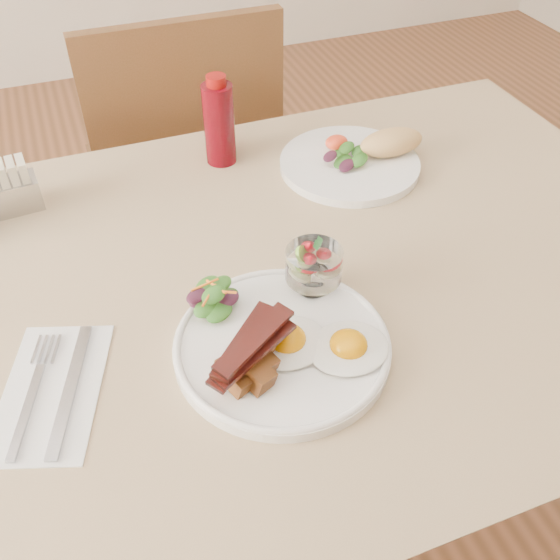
{
  "coord_description": "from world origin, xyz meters",
  "views": [
    {
      "loc": [
        -0.24,
        -0.64,
        1.37
      ],
      "look_at": [
        -0.03,
        -0.08,
        0.82
      ],
      "focal_mm": 40.0,
      "sensor_mm": 36.0,
      "label": 1
    }
  ],
  "objects_px": {
    "fruit_cup": "(314,265)",
    "ketchup_bottle": "(219,123)",
    "sugar_caddy": "(8,190)",
    "hot_sauce_bottle": "(220,117)",
    "chair_far": "(185,171)",
    "main_plate": "(282,346)",
    "table": "(280,313)",
    "second_plate": "(360,157)"
  },
  "relations": [
    {
      "from": "main_plate",
      "to": "second_plate",
      "type": "xyz_separation_m",
      "value": [
        0.29,
        0.36,
        0.01
      ]
    },
    {
      "from": "ketchup_bottle",
      "to": "table",
      "type": "bearing_deg",
      "value": -91.47
    },
    {
      "from": "chair_far",
      "to": "sugar_caddy",
      "type": "xyz_separation_m",
      "value": [
        -0.36,
        -0.36,
        0.27
      ]
    },
    {
      "from": "fruit_cup",
      "to": "ketchup_bottle",
      "type": "height_order",
      "value": "ketchup_bottle"
    },
    {
      "from": "table",
      "to": "main_plate",
      "type": "bearing_deg",
      "value": -109.7
    },
    {
      "from": "hot_sauce_bottle",
      "to": "second_plate",
      "type": "bearing_deg",
      "value": -31.74
    },
    {
      "from": "fruit_cup",
      "to": "hot_sauce_bottle",
      "type": "height_order",
      "value": "hot_sauce_bottle"
    },
    {
      "from": "sugar_caddy",
      "to": "fruit_cup",
      "type": "bearing_deg",
      "value": -48.83
    },
    {
      "from": "chair_far",
      "to": "hot_sauce_bottle",
      "type": "xyz_separation_m",
      "value": [
        0.02,
        -0.31,
        0.3
      ]
    },
    {
      "from": "table",
      "to": "fruit_cup",
      "type": "height_order",
      "value": "fruit_cup"
    },
    {
      "from": "ketchup_bottle",
      "to": "hot_sauce_bottle",
      "type": "bearing_deg",
      "value": 70.89
    },
    {
      "from": "main_plate",
      "to": "table",
      "type": "bearing_deg",
      "value": 70.3
    },
    {
      "from": "table",
      "to": "ketchup_bottle",
      "type": "relative_size",
      "value": 8.17
    },
    {
      "from": "main_plate",
      "to": "fruit_cup",
      "type": "xyz_separation_m",
      "value": [
        0.08,
        0.08,
        0.05
      ]
    },
    {
      "from": "chair_far",
      "to": "second_plate",
      "type": "relative_size",
      "value": 3.4
    },
    {
      "from": "chair_far",
      "to": "second_plate",
      "type": "xyz_separation_m",
      "value": [
        0.24,
        -0.44,
        0.24
      ]
    },
    {
      "from": "ketchup_bottle",
      "to": "sugar_caddy",
      "type": "relative_size",
      "value": 1.65
    },
    {
      "from": "fruit_cup",
      "to": "second_plate",
      "type": "distance_m",
      "value": 0.36
    },
    {
      "from": "table",
      "to": "main_plate",
      "type": "xyz_separation_m",
      "value": [
        -0.05,
        -0.14,
        0.1
      ]
    },
    {
      "from": "second_plate",
      "to": "sugar_caddy",
      "type": "xyz_separation_m",
      "value": [
        -0.59,
        0.08,
        0.02
      ]
    },
    {
      "from": "second_plate",
      "to": "ketchup_bottle",
      "type": "distance_m",
      "value": 0.26
    },
    {
      "from": "hot_sauce_bottle",
      "to": "main_plate",
      "type": "bearing_deg",
      "value": -98.02
    },
    {
      "from": "sugar_caddy",
      "to": "ketchup_bottle",
      "type": "bearing_deg",
      "value": -1.44
    },
    {
      "from": "second_plate",
      "to": "ketchup_bottle",
      "type": "relative_size",
      "value": 1.68
    },
    {
      "from": "sugar_caddy",
      "to": "chair_far",
      "type": "bearing_deg",
      "value": 40.34
    },
    {
      "from": "fruit_cup",
      "to": "ketchup_bottle",
      "type": "bearing_deg",
      "value": 92.31
    },
    {
      "from": "main_plate",
      "to": "sugar_caddy",
      "type": "height_order",
      "value": "sugar_caddy"
    },
    {
      "from": "fruit_cup",
      "to": "main_plate",
      "type": "bearing_deg",
      "value": -133.96
    },
    {
      "from": "ketchup_bottle",
      "to": "sugar_caddy",
      "type": "bearing_deg",
      "value": -176.52
    },
    {
      "from": "table",
      "to": "ketchup_bottle",
      "type": "bearing_deg",
      "value": 88.53
    },
    {
      "from": "chair_far",
      "to": "second_plate",
      "type": "distance_m",
      "value": 0.56
    },
    {
      "from": "main_plate",
      "to": "fruit_cup",
      "type": "distance_m",
      "value": 0.12
    },
    {
      "from": "second_plate",
      "to": "hot_sauce_bottle",
      "type": "bearing_deg",
      "value": 148.26
    },
    {
      "from": "ketchup_bottle",
      "to": "chair_far",
      "type": "bearing_deg",
      "value": 91.4
    },
    {
      "from": "chair_far",
      "to": "sugar_caddy",
      "type": "relative_size",
      "value": 9.43
    },
    {
      "from": "hot_sauce_bottle",
      "to": "fruit_cup",
      "type": "bearing_deg",
      "value": -89.23
    },
    {
      "from": "table",
      "to": "chair_far",
      "type": "height_order",
      "value": "chair_far"
    },
    {
      "from": "chair_far",
      "to": "fruit_cup",
      "type": "bearing_deg",
      "value": -88.11
    },
    {
      "from": "chair_far",
      "to": "main_plate",
      "type": "bearing_deg",
      "value": -93.67
    },
    {
      "from": "fruit_cup",
      "to": "second_plate",
      "type": "xyz_separation_m",
      "value": [
        0.21,
        0.28,
        -0.04
      ]
    },
    {
      "from": "table",
      "to": "fruit_cup",
      "type": "bearing_deg",
      "value": -70.01
    },
    {
      "from": "table",
      "to": "hot_sauce_bottle",
      "type": "relative_size",
      "value": 9.07
    }
  ]
}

